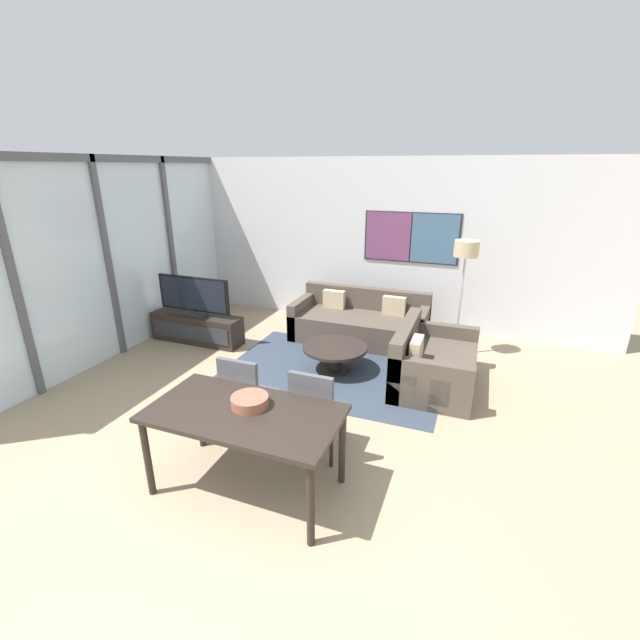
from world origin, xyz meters
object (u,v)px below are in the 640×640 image
Objects in this scene: television at (194,296)px; dining_chair_left at (245,394)px; sofa_side at (429,365)px; floor_lamp at (465,259)px; sofa_main at (360,323)px; dining_chair_centre at (316,409)px; coffee_table at (335,352)px; dining_table at (244,420)px; fruit_bowl at (250,401)px; tv_console at (197,328)px.

dining_chair_left is at bearing -43.80° from television.
floor_lamp is (0.25, 1.04, 1.18)m from sofa_side.
television is 0.59× the size of sofa_main.
sofa_side is at bearing -43.38° from sofa_main.
sofa_side is (3.63, -0.12, -0.49)m from television.
floor_lamp is at bearing 69.77° from dining_chair_centre.
coffee_table is 1.81m from dining_chair_left.
dining_chair_centre is at bearing -110.23° from floor_lamp.
fruit_bowl is (0.01, 0.09, 0.13)m from dining_table.
dining_table is (-1.20, -2.50, 0.42)m from sofa_side.
fruit_bowl is at bearing -55.20° from dining_chair_left.
fruit_bowl is at bearing -46.01° from television.
tv_console is at bearing 175.16° from coffee_table.
television is 1.35× the size of dining_chair_left.
tv_console is 4.79× the size of fruit_bowl.
sofa_side reaches higher than coffee_table.
television is 2.85m from dining_chair_left.
dining_chair_centre is (0.42, -1.78, 0.23)m from coffee_table.
dining_chair_centre is at bearing 156.24° from sofa_side.
floor_lamp reaches higher than coffee_table.
floor_lamp is at bearing -13.49° from sofa_side.
dining_chair_left is (-0.38, 0.65, -0.18)m from dining_table.
sofa_side is 2.80m from dining_table.
sofa_main is (2.39, 1.06, -0.49)m from television.
sofa_main is (2.39, 1.06, 0.04)m from tv_console.
dining_chair_left is at bearing 178.69° from dining_chair_centre.
dining_chair_left is at bearing -100.99° from coffee_table.
television is (0.00, 0.00, 0.53)m from tv_console.
television is 0.73× the size of floor_lamp.
tv_console reaches higher than coffee_table.
dining_chair_centre is (0.38, 0.63, -0.18)m from dining_table.
fruit_bowl is at bearing 84.17° from dining_table.
television is at bearing 136.20° from dining_chair_left.
fruit_bowl reaches higher than tv_console.
dining_table is (0.04, -2.41, 0.41)m from coffee_table.
television is 3.57m from dining_table.
dining_table is at bearing -89.03° from coffee_table.
dining_chair_left is (2.05, -1.96, 0.28)m from tv_console.
dining_table is (2.43, -2.61, 0.46)m from tv_console.
dining_chair_left is 3.55m from floor_lamp.
tv_console is 4.17m from floor_lamp.
sofa_side is 0.84× the size of floor_lamp.
dining_chair_centre is at bearing -1.31° from dining_chair_left.
sofa_main is 1.91m from floor_lamp.
sofa_main is at bearing 90.63° from dining_table.
dining_chair_centre is at bearing -35.15° from tv_console.
floor_lamp reaches higher than fruit_bowl.
sofa_main reaches higher than coffee_table.
dining_chair_centre is at bearing -76.62° from coffee_table.
coffee_table is at bearing -90.00° from sofa_main.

